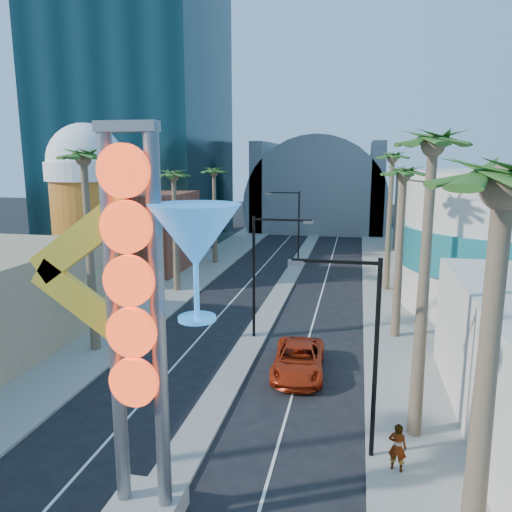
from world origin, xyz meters
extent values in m
cube|color=gray|center=(-9.50, 35.00, 0.07)|extent=(5.00, 100.00, 0.15)
cube|color=gray|center=(9.50, 35.00, 0.07)|extent=(5.00, 100.00, 0.15)
cube|color=gray|center=(0.00, 38.00, 0.07)|extent=(1.60, 84.00, 0.15)
cube|color=black|center=(-22.00, 52.00, 25.00)|extent=(20.00, 20.00, 50.00)
cube|color=brown|center=(-16.00, 38.00, 4.00)|extent=(10.00, 10.00, 8.00)
cube|color=#9E8866|center=(16.00, 48.00, 5.00)|extent=(10.00, 20.00, 10.00)
cylinder|color=#C6611A|center=(-17.00, 30.00, 5.00)|extent=(6.40, 6.40, 10.00)
cylinder|color=white|center=(-17.00, 30.00, 10.40)|extent=(7.00, 7.00, 1.60)
sphere|color=white|center=(-17.00, 30.00, 11.20)|extent=(6.60, 6.60, 6.60)
cylinder|color=slate|center=(0.00, 72.00, 4.00)|extent=(22.00, 16.00, 22.00)
cube|color=slate|center=(-9.00, 72.00, 7.00)|extent=(2.00, 16.00, 14.00)
cube|color=slate|center=(9.00, 72.00, 7.00)|extent=(2.00, 16.00, 14.00)
cube|color=gray|center=(0.00, 3.00, 0.40)|extent=(2.20, 2.20, 0.80)
cylinder|color=slate|center=(-0.70, 3.00, 6.50)|extent=(0.44, 0.44, 12.00)
cylinder|color=slate|center=(0.70, 3.00, 6.50)|extent=(0.44, 0.44, 12.00)
cube|color=slate|center=(0.00, 3.00, 12.40)|extent=(1.80, 0.50, 0.30)
cylinder|color=red|center=(0.00, 2.65, 11.20)|extent=(1.50, 0.25, 1.50)
cylinder|color=red|center=(0.00, 2.65, 9.65)|extent=(1.50, 0.25, 1.50)
cylinder|color=red|center=(0.00, 2.65, 8.10)|extent=(1.50, 0.25, 1.50)
cylinder|color=red|center=(0.00, 2.65, 6.55)|extent=(1.50, 0.25, 1.50)
cylinder|color=red|center=(0.00, 2.65, 5.00)|extent=(1.50, 0.25, 1.50)
cube|color=yellow|center=(-1.60, 3.00, 9.20)|extent=(3.47, 0.25, 2.80)
cube|color=yellow|center=(-1.60, 3.00, 7.20)|extent=(3.47, 0.25, 2.80)
cone|color=blue|center=(1.90, 3.00, 9.40)|extent=(2.60, 2.60, 1.80)
cylinder|color=blue|center=(1.90, 3.00, 7.80)|extent=(0.16, 0.16, 1.60)
cylinder|color=blue|center=(1.90, 3.00, 7.00)|extent=(1.10, 1.10, 0.12)
cylinder|color=black|center=(0.00, 20.00, 4.00)|extent=(0.18, 0.18, 8.00)
cube|color=black|center=(1.80, 20.00, 7.80)|extent=(3.60, 0.12, 0.12)
cube|color=slate|center=(3.40, 20.00, 7.70)|extent=(0.60, 0.25, 0.18)
cylinder|color=black|center=(0.00, 44.00, 4.00)|extent=(0.18, 0.18, 8.00)
cube|color=black|center=(-1.80, 44.00, 7.80)|extent=(3.60, 0.12, 0.12)
cube|color=slate|center=(-3.40, 44.00, 7.70)|extent=(0.60, 0.25, 0.18)
cylinder|color=black|center=(7.20, 8.00, 4.00)|extent=(0.18, 0.18, 8.00)
cube|color=black|center=(5.58, 8.00, 7.80)|extent=(3.24, 0.12, 0.12)
cube|color=slate|center=(4.14, 8.00, 7.70)|extent=(0.60, 0.25, 0.18)
cylinder|color=brown|center=(-9.00, 16.00, 5.75)|extent=(0.40, 0.40, 11.50)
sphere|color=#29521B|center=(-9.00, 16.00, 11.50)|extent=(2.40, 2.40, 2.40)
cylinder|color=brown|center=(-9.00, 30.00, 5.00)|extent=(0.40, 0.40, 10.00)
sphere|color=#29521B|center=(-9.00, 30.00, 10.00)|extent=(2.40, 2.40, 2.40)
cylinder|color=brown|center=(-9.00, 42.00, 5.00)|extent=(0.40, 0.40, 10.00)
sphere|color=#29521B|center=(-9.00, 42.00, 10.00)|extent=(2.40, 2.40, 2.40)
cylinder|color=brown|center=(9.00, 0.00, 5.50)|extent=(0.40, 0.40, 11.00)
sphere|color=#29521B|center=(9.00, 0.00, 11.00)|extent=(2.40, 2.40, 2.40)
cylinder|color=brown|center=(9.00, 10.00, 6.00)|extent=(0.40, 0.40, 12.00)
sphere|color=#29521B|center=(9.00, 10.00, 12.00)|extent=(2.40, 2.40, 2.40)
cylinder|color=brown|center=(9.00, 22.00, 5.25)|extent=(0.40, 0.40, 10.50)
sphere|color=#29521B|center=(9.00, 22.00, 10.50)|extent=(2.40, 2.40, 2.40)
cylinder|color=brown|center=(9.00, 34.00, 5.75)|extent=(0.40, 0.40, 11.50)
sphere|color=#29521B|center=(9.00, 34.00, 11.50)|extent=(2.40, 2.40, 2.40)
imported|color=#B42B0D|center=(3.49, 15.18, 0.81)|extent=(2.98, 5.93, 1.61)
imported|color=gray|center=(8.10, 7.22, 1.07)|extent=(0.77, 0.61, 1.85)
imported|color=gray|center=(11.32, 8.52, 1.01)|extent=(0.85, 0.67, 1.72)
camera|label=1|loc=(6.34, -10.14, 11.55)|focal=35.00mm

